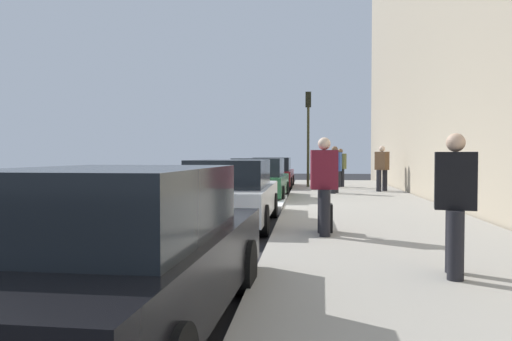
% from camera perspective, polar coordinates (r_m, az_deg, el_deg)
% --- Properties ---
extents(ground_plane, '(56.00, 56.00, 0.00)m').
position_cam_1_polar(ground_plane, '(15.25, -0.33, -4.29)').
color(ground_plane, black).
extents(sidewalk, '(28.00, 4.60, 0.15)m').
position_cam_1_polar(sidewalk, '(15.25, 12.13, -4.05)').
color(sidewalk, '#A39E93').
rests_on(sidewalk, ground).
extents(lane_stripe_centre, '(28.00, 0.14, 0.01)m').
position_cam_1_polar(lane_stripe_centre, '(15.92, -11.88, -4.06)').
color(lane_stripe_centre, gold).
rests_on(lane_stripe_centre, ground).
extents(snow_bank_curb, '(4.14, 0.56, 0.22)m').
position_cam_1_polar(snow_bank_curb, '(15.29, 2.33, -3.86)').
color(snow_bank_curb, white).
rests_on(snow_bank_curb, ground).
extents(parked_car_black, '(4.60, 2.01, 1.51)m').
position_cam_1_polar(parked_car_black, '(4.49, -15.25, -9.28)').
color(parked_car_black, black).
rests_on(parked_car_black, ground).
extents(parked_car_white, '(4.76, 1.91, 1.51)m').
position_cam_1_polar(parked_car_white, '(11.17, -2.87, -2.61)').
color(parked_car_white, black).
rests_on(parked_car_white, ground).
extents(parked_car_green, '(4.16, 1.96, 1.51)m').
position_cam_1_polar(parked_car_green, '(16.95, 0.39, -1.11)').
color(parked_car_green, black).
rests_on(parked_car_green, ground).
extents(parked_car_maroon, '(4.33, 1.92, 1.51)m').
position_cam_1_polar(parked_car_maroon, '(22.80, 1.97, -0.37)').
color(parked_car_maroon, black).
rests_on(parked_car_maroon, ground).
extents(pedestrian_blue_coat, '(0.58, 0.56, 1.81)m').
position_cam_1_polar(pedestrian_blue_coat, '(19.05, 9.17, 0.27)').
color(pedestrian_blue_coat, black).
rests_on(pedestrian_blue_coat, sidewalk).
extents(pedestrian_olive_coat, '(0.53, 0.57, 1.77)m').
position_cam_1_polar(pedestrian_olive_coat, '(22.84, 9.81, 0.46)').
color(pedestrian_olive_coat, black).
rests_on(pedestrian_olive_coat, sidewalk).
extents(pedestrian_burgundy_coat, '(0.59, 0.50, 1.79)m').
position_cam_1_polar(pedestrian_burgundy_coat, '(9.06, 7.95, -1.45)').
color(pedestrian_burgundy_coat, black).
rests_on(pedestrian_burgundy_coat, sidewalk).
extents(pedestrian_black_coat, '(0.56, 0.52, 1.73)m').
position_cam_1_polar(pedestrian_black_coat, '(6.37, 22.21, -3.23)').
color(pedestrian_black_coat, black).
rests_on(pedestrian_black_coat, sidewalk).
extents(pedestrian_brown_coat, '(0.57, 0.58, 1.85)m').
position_cam_1_polar(pedestrian_brown_coat, '(20.49, 14.49, 0.40)').
color(pedestrian_brown_coat, black).
rests_on(pedestrian_brown_coat, sidewalk).
extents(traffic_light_pole, '(0.35, 0.26, 4.39)m').
position_cam_1_polar(traffic_light_pole, '(22.81, 6.11, 5.55)').
color(traffic_light_pole, '#2D2D19').
rests_on(traffic_light_pole, sidewalk).
extents(rolling_suitcase, '(0.34, 0.22, 0.89)m').
position_cam_1_polar(rolling_suitcase, '(9.48, 8.24, -5.47)').
color(rolling_suitcase, black).
rests_on(rolling_suitcase, sidewalk).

